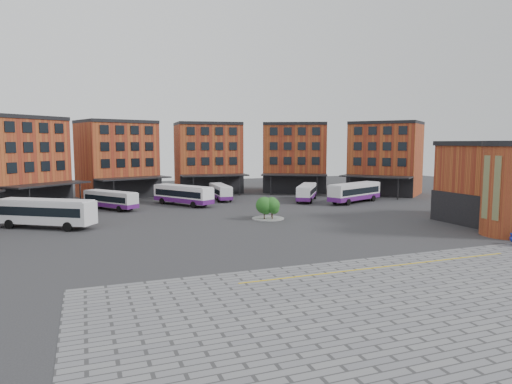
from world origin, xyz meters
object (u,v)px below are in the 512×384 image
object	(u,v)px
bus_c	(183,195)
tree_island	(269,207)
bus_d	(220,192)
bus_f	(355,192)
bus_e	(307,192)
bus_b	(111,200)
bus_a	(45,211)

from	to	relation	value
bus_c	tree_island	bearing A→B (deg)	-98.10
bus_d	bus_f	size ratio (longest dim) A/B	0.82
bus_f	bus_e	bearing A→B (deg)	-150.26
bus_b	bus_a	bearing A→B (deg)	-157.77
bus_b	bus_d	bearing A→B (deg)	-20.38
bus_a	bus_c	xyz separation A→B (m)	(19.92, 14.38, -0.30)
tree_island	bus_f	size ratio (longest dim) A/B	0.36
bus_a	bus_c	world-z (taller)	bus_a
bus_a	bus_c	size ratio (longest dim) A/B	1.05
bus_c	bus_d	xyz separation A→B (m)	(7.86, 4.71, -0.28)
bus_c	bus_d	world-z (taller)	bus_c
bus_d	bus_f	bearing A→B (deg)	-26.07
bus_f	bus_c	bearing A→B (deg)	-127.62
tree_island	bus_b	xyz separation A→B (m)	(-19.58, 17.39, -0.21)
bus_e	bus_d	bearing A→B (deg)	-172.22
bus_b	bus_d	world-z (taller)	bus_b
tree_island	bus_d	bearing A→B (deg)	90.35
bus_b	tree_island	bearing A→B (deg)	-77.83
tree_island	bus_e	world-z (taller)	tree_island
tree_island	bus_e	size ratio (longest dim) A/B	0.44
tree_island	bus_c	xyz separation A→B (m)	(-8.00, 18.19, 0.01)
bus_a	bus_f	xyz separation A→B (m)	(48.52, 7.11, -0.24)
bus_a	bus_e	world-z (taller)	bus_a
bus_b	bus_f	xyz separation A→B (m)	(40.19, -6.47, 0.29)
bus_a	bus_b	xyz separation A→B (m)	(8.33, 13.58, -0.53)
bus_a	bus_d	world-z (taller)	bus_a
bus_c	bus_d	size ratio (longest dim) A/B	1.13
bus_b	bus_f	distance (m)	40.70
bus_f	tree_island	bearing A→B (deg)	-85.43
tree_island	bus_a	distance (m)	28.18
bus_b	bus_d	distance (m)	20.21
bus_a	bus_d	size ratio (longest dim) A/B	1.19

